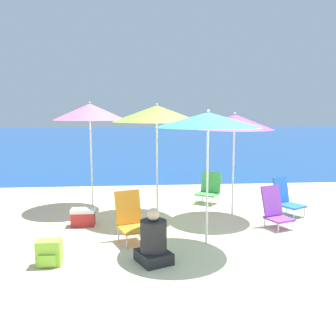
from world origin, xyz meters
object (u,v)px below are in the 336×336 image
object	(u,v)px
beach_chair_purple	(275,209)
seagull	(286,189)
beach_umbrella_lime	(157,114)
beach_chair_orange	(131,218)
beach_umbrella_pink	(90,112)
person_seated_near	(154,241)
beach_chair_blue	(286,198)
beach_umbrella_teal	(208,120)
backpack_lime	(49,253)
cooler_box	(83,217)
beach_umbrella_purple	(234,122)
beach_chair_green	(209,188)

from	to	relation	value
beach_chair_purple	seagull	world-z (taller)	beach_chair_purple
beach_umbrella_lime	beach_chair_orange	distance (m)	2.35
beach_umbrella_pink	person_seated_near	xyz separation A→B (m)	(1.20, -3.28, -1.77)
beach_chair_blue	seagull	xyz separation A→B (m)	(0.74, 1.78, -0.21)
beach_umbrella_lime	beach_chair_purple	distance (m)	2.89
beach_umbrella_teal	beach_chair_orange	bearing A→B (deg)	165.79
beach_chair_orange	person_seated_near	bearing A→B (deg)	-90.20
backpack_lime	cooler_box	distance (m)	1.79
beach_umbrella_lime	person_seated_near	distance (m)	3.06
beach_chair_orange	backpack_lime	distance (m)	1.44
beach_umbrella_lime	backpack_lime	world-z (taller)	beach_umbrella_lime
beach_umbrella_pink	seagull	size ratio (longest dim) A/B	8.52
cooler_box	seagull	bearing A→B (deg)	24.88
beach_chair_blue	person_seated_near	xyz separation A→B (m)	(-2.81, -2.23, -0.05)
beach_chair_orange	cooler_box	size ratio (longest dim) A/B	1.86
beach_umbrella_purple	beach_chair_green	xyz separation A→B (m)	(-0.25, 1.13, -1.54)
beach_umbrella_teal	cooler_box	size ratio (longest dim) A/B	4.90
beach_chair_purple	seagull	xyz separation A→B (m)	(1.26, 2.56, -0.19)
beach_umbrella_teal	beach_chair_purple	world-z (taller)	beach_umbrella_teal
beach_umbrella_teal	person_seated_near	distance (m)	1.97
beach_umbrella_lime	beach_chair_orange	xyz separation A→B (m)	(-0.53, -1.58, -1.66)
beach_chair_green	beach_umbrella_purple	bearing A→B (deg)	-41.69
beach_umbrella_lime	beach_umbrella_pink	xyz separation A→B (m)	(-1.40, 0.77, 0.03)
beach_chair_orange	seagull	xyz separation A→B (m)	(3.87, 3.08, -0.24)
backpack_lime	seagull	xyz separation A→B (m)	(4.97, 3.98, -0.03)
beach_umbrella_pink	cooler_box	world-z (taller)	beach_umbrella_pink
beach_umbrella_purple	beach_umbrella_lime	distance (m)	1.54
beach_chair_orange	person_seated_near	world-z (taller)	beach_chair_orange
beach_umbrella_purple	beach_chair_blue	world-z (taller)	beach_umbrella_purple
beach_chair_purple	cooler_box	world-z (taller)	beach_chair_purple
person_seated_near	cooler_box	xyz separation A→B (m)	(-1.21, 1.81, -0.14)
beach_umbrella_teal	person_seated_near	xyz separation A→B (m)	(-0.87, -0.63, -1.65)
beach_umbrella_purple	cooler_box	bearing A→B (deg)	-171.67
beach_umbrella_pink	person_seated_near	world-z (taller)	beach_umbrella_pink
cooler_box	beach_umbrella_teal	bearing A→B (deg)	-29.52
beach_chair_blue	cooler_box	xyz separation A→B (m)	(-4.01, -0.42, -0.19)
beach_umbrella_pink	beach_chair_orange	distance (m)	3.02
beach_chair_purple	beach_umbrella_teal	bearing A→B (deg)	-170.86
beach_umbrella_teal	backpack_lime	distance (m)	2.97
beach_umbrella_lime	beach_umbrella_purple	bearing A→B (deg)	-10.47
cooler_box	beach_umbrella_lime	bearing A→B (deg)	26.54
person_seated_near	backpack_lime	distance (m)	1.43
beach_chair_blue	seagull	bearing A→B (deg)	37.43
beach_chair_purple	backpack_lime	xyz separation A→B (m)	(-3.71, -1.42, -0.16)
backpack_lime	beach_umbrella_lime	bearing A→B (deg)	56.73
beach_chair_purple	backpack_lime	bearing A→B (deg)	-179.89
beach_chair_orange	beach_chair_purple	size ratio (longest dim) A/B	1.09
beach_chair_green	cooler_box	xyz separation A→B (m)	(-2.66, -1.55, -0.18)
beach_chair_green	seagull	xyz separation A→B (m)	(2.09, 0.65, -0.20)
beach_chair_blue	beach_chair_purple	size ratio (longest dim) A/B	1.03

